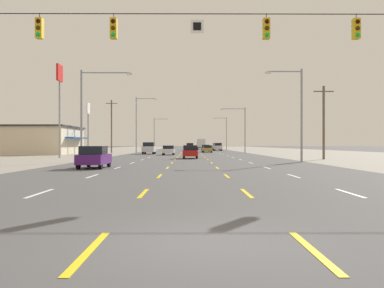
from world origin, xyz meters
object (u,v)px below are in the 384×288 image
(hatchback_far_left_nearest, at_px, (94,157))
(suv_far_right_distant_a, at_px, (216,146))
(hatchback_center_turn_near, at_px, (190,152))
(hatchback_inner_right_farther, at_px, (205,148))
(suv_center_turn_distant_b, at_px, (190,146))
(streetlight_left_row_1, at_px, (138,121))
(pole_sign_left_row_2, at_px, (88,116))
(streetlight_right_row_1, at_px, (242,126))
(box_truck_inner_right_distant_c, at_px, (201,144))
(sedan_inner_left_mid, at_px, (168,150))
(streetlight_left_row_2, at_px, (156,131))
(streetlight_right_row_2, at_px, (225,131))
(suv_far_right_farthest, at_px, (218,147))
(streetlight_left_row_0, at_px, (88,107))
(suv_far_left_midfar, at_px, (149,148))
(sedan_inner_right_far, at_px, (207,149))
(streetlight_right_row_0, at_px, (298,108))
(pole_sign_left_row_1, at_px, (60,88))

(hatchback_far_left_nearest, xyz_separation_m, suv_far_right_distant_a, (13.94, 84.38, 0.24))
(hatchback_center_turn_near, xyz_separation_m, hatchback_inner_right_farther, (3.44, 43.67, 0.00))
(suv_center_turn_distant_b, bearing_deg, streetlight_left_row_1, -104.87)
(pole_sign_left_row_2, distance_m, streetlight_right_row_1, 27.87)
(suv_center_turn_distant_b, height_order, box_truck_inner_right_distant_c, box_truck_inner_right_distant_c)
(sedan_inner_left_mid, relative_size, hatchback_inner_right_farther, 1.15)
(suv_far_right_distant_a, bearing_deg, hatchback_inner_right_farther, -100.00)
(hatchback_inner_right_farther, relative_size, streetlight_left_row_2, 0.43)
(hatchback_far_left_nearest, xyz_separation_m, streetlight_right_row_2, (16.58, 86.78, 4.57))
(suv_far_right_farthest, distance_m, streetlight_left_row_1, 31.71)
(hatchback_center_turn_near, relative_size, streetlight_left_row_0, 0.46)
(sedan_inner_left_mid, height_order, suv_far_left_midfar, suv_far_left_midfar)
(sedan_inner_left_mid, relative_size, suv_far_left_midfar, 0.92)
(sedan_inner_right_far, distance_m, streetlight_right_row_1, 8.91)
(streetlight_left_row_0, xyz_separation_m, streetlight_right_row_2, (19.32, 77.51, 0.28))
(suv_far_right_distant_a, bearing_deg, sedan_inner_left_mid, -102.18)
(streetlight_right_row_0, bearing_deg, pole_sign_left_row_1, 154.64)
(pole_sign_left_row_1, distance_m, streetlight_left_row_2, 65.65)
(suv_far_right_distant_a, height_order, pole_sign_left_row_2, pole_sign_left_row_2)
(pole_sign_left_row_1, height_order, streetlight_right_row_1, pole_sign_left_row_1)
(sedan_inner_right_far, bearing_deg, streetlight_left_row_2, 110.94)
(suv_far_left_midfar, xyz_separation_m, hatchback_inner_right_farther, (10.36, 22.11, -0.24))
(hatchback_center_turn_near, distance_m, suv_far_right_distant_a, 65.59)
(sedan_inner_right_far, distance_m, suv_far_right_distant_a, 31.94)
(suv_far_left_midfar, relative_size, hatchback_inner_right_farther, 1.26)
(suv_far_right_distant_a, distance_m, streetlight_right_row_1, 36.66)
(hatchback_inner_right_farther, xyz_separation_m, streetlight_left_row_0, (-12.89, -53.60, 4.29))
(suv_far_right_farthest, height_order, pole_sign_left_row_1, pole_sign_left_row_1)
(sedan_inner_right_far, relative_size, streetlight_left_row_1, 0.43)
(streetlight_right_row_1, relative_size, streetlight_right_row_2, 0.92)
(box_truck_inner_right_distant_c, bearing_deg, hatchback_center_turn_near, -92.51)
(streetlight_left_row_1, height_order, streetlight_right_row_2, streetlight_left_row_1)
(streetlight_left_row_1, bearing_deg, streetlight_left_row_0, -89.69)
(pole_sign_left_row_2, bearing_deg, suv_far_right_distant_a, 60.60)
(streetlight_left_row_2, relative_size, streetlight_right_row_2, 0.97)
(hatchback_center_turn_near, distance_m, streetlight_left_row_2, 68.41)
(hatchback_inner_right_farther, height_order, pole_sign_left_row_2, pole_sign_left_row_2)
(box_truck_inner_right_distant_c, xyz_separation_m, pole_sign_left_row_1, (-19.29, -74.63, 6.62))
(suv_far_right_farthest, bearing_deg, suv_far_left_midfar, -112.36)
(hatchback_center_turn_near, xyz_separation_m, streetlight_right_row_1, (9.69, 28.83, 4.29))
(hatchback_far_left_nearest, relative_size, suv_far_right_distant_a, 0.80)
(streetlight_left_row_2, distance_m, streetlight_right_row_2, 19.49)
(suv_far_right_farthest, distance_m, streetlight_left_row_0, 67.45)
(sedan_inner_left_mid, relative_size, pole_sign_left_row_1, 0.40)
(suv_far_left_midfar, xyz_separation_m, streetlight_left_row_1, (-2.74, 7.26, 4.94))
(suv_far_right_farthest, distance_m, streetlight_right_row_1, 26.97)
(hatchback_far_left_nearest, distance_m, pole_sign_left_row_2, 42.65)
(hatchback_far_left_nearest, xyz_separation_m, sedan_inner_left_mid, (3.35, 35.26, -0.03))
(streetlight_right_row_0, bearing_deg, streetlight_right_row_2, 90.03)
(streetlight_left_row_1, bearing_deg, hatchback_inner_right_farther, 48.58)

